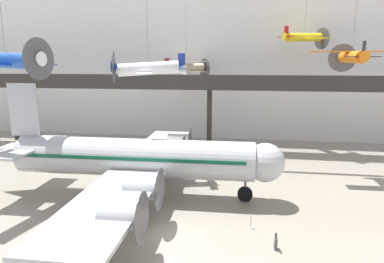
{
  "coord_description": "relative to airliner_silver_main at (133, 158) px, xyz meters",
  "views": [
    {
      "loc": [
        4.95,
        -21.53,
        11.9
      ],
      "look_at": [
        0.25,
        8.51,
        5.73
      ],
      "focal_mm": 32.0,
      "sensor_mm": 36.0,
      "label": 1
    }
  ],
  "objects": [
    {
      "name": "suspended_plane_cream_biplane",
      "position": [
        1.22,
        20.9,
        7.61
      ],
      "size": [
        6.92,
        7.4,
        10.44
      ],
      "rotation": [
        0.0,
        0.0,
        0.66
      ],
      "color": "beige"
    },
    {
      "name": "stanchion_barrier",
      "position": [
        10.41,
        -4.74,
        -3.19
      ],
      "size": [
        0.36,
        0.36,
        1.08
      ],
      "color": "#B2B5BA",
      "rests_on": "ground"
    },
    {
      "name": "suspended_plane_white_twin",
      "position": [
        0.01,
        5.68,
        7.73
      ],
      "size": [
        7.74,
        9.27,
        10.1
      ],
      "rotation": [
        0.0,
        0.0,
        3.4
      ],
      "color": "silver"
    },
    {
      "name": "hangar_back_wall",
      "position": [
        4.8,
        26.59,
        8.31
      ],
      "size": [
        140.0,
        3.0,
        23.65
      ],
      "color": "white",
      "rests_on": "ground"
    },
    {
      "name": "suspended_plane_orange_highwing",
      "position": [
        19.87,
        7.8,
        8.93
      ],
      "size": [
        8.28,
        6.74,
        9.11
      ],
      "rotation": [
        0.0,
        0.0,
        1.6
      ],
      "color": "orange"
    },
    {
      "name": "suspended_plane_yellow_lowwing",
      "position": [
        17.21,
        20.41,
        11.6
      ],
      "size": [
        6.84,
        7.57,
        6.46
      ],
      "rotation": [
        0.0,
        0.0,
        0.54
      ],
      "color": "yellow"
    },
    {
      "name": "airliner_silver_main",
      "position": [
        0.0,
        0.0,
        0.0
      ],
      "size": [
        26.99,
        30.57,
        10.05
      ],
      "rotation": [
        0.0,
        0.0,
        0.02
      ],
      "color": "#B7BABF",
      "rests_on": "ground"
    },
    {
      "name": "suspended_plane_blue_trainer",
      "position": [
        -9.73,
        -2.36,
        8.51
      ],
      "size": [
        7.71,
        9.33,
        9.45
      ],
      "rotation": [
        0.0,
        0.0,
        6.09
      ],
      "color": "#1E4CAD"
    },
    {
      "name": "info_sign_pedestal",
      "position": [
        11.97,
        -7.41,
        -3.06
      ],
      "size": [
        0.2,
        0.78,
        1.24
      ],
      "rotation": [
        0.0,
        0.0,
        0.1
      ],
      "color": "#4C4C51",
      "rests_on": "ground"
    },
    {
      "name": "ground_plane",
      "position": [
        4.8,
        -6.69,
        -3.52
      ],
      "size": [
        260.0,
        260.0,
        0.0
      ],
      "primitive_type": "plane",
      "color": "gray"
    },
    {
      "name": "mezzanine_walkway",
      "position": [
        4.8,
        18.2,
        5.1
      ],
      "size": [
        110.0,
        3.2,
        10.29
      ],
      "color": "#2D2B28",
      "rests_on": "ground"
    }
  ]
}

